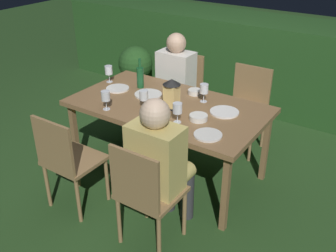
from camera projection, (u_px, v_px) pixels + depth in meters
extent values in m
plane|color=#26471E|center=(168.00, 172.00, 3.81)|extent=(16.00, 16.00, 0.00)
cube|color=olive|center=(168.00, 107.00, 3.48)|extent=(1.73, 0.96, 0.04)
cube|color=olive|center=(75.00, 137.00, 3.73)|extent=(0.05, 0.05, 0.68)
cube|color=olive|center=(225.00, 194.00, 2.96)|extent=(0.05, 0.05, 0.68)
cube|color=olive|center=(129.00, 106.00, 4.34)|extent=(0.05, 0.05, 0.68)
cube|color=olive|center=(265.00, 147.00, 3.56)|extent=(0.05, 0.05, 0.68)
cube|color=#937047|center=(243.00, 112.00, 4.01)|extent=(0.42, 0.40, 0.03)
cube|color=#937047|center=(252.00, 86.00, 4.04)|extent=(0.40, 0.03, 0.42)
cylinder|color=#937047|center=(250.00, 143.00, 3.90)|extent=(0.03, 0.03, 0.42)
cylinder|color=#937047|center=(218.00, 133.00, 4.07)|extent=(0.03, 0.03, 0.42)
cylinder|color=#937047|center=(263.00, 129.00, 4.15)|extent=(0.03, 0.03, 0.42)
cylinder|color=#937047|center=(232.00, 121.00, 4.32)|extent=(0.03, 0.03, 0.42)
cube|color=#937047|center=(179.00, 95.00, 4.39)|extent=(0.42, 0.40, 0.03)
cube|color=#937047|center=(188.00, 71.00, 4.42)|extent=(0.40, 0.03, 0.42)
cylinder|color=#937047|center=(184.00, 123.00, 4.28)|extent=(0.03, 0.03, 0.42)
cylinder|color=#937047|center=(157.00, 115.00, 4.45)|extent=(0.03, 0.03, 0.42)
cylinder|color=#937047|center=(199.00, 112.00, 4.53)|extent=(0.03, 0.03, 0.42)
cylinder|color=#937047|center=(173.00, 104.00, 4.70)|extent=(0.03, 0.03, 0.42)
cube|color=white|center=(176.00, 74.00, 4.22)|extent=(0.38, 0.24, 0.50)
sphere|color=#D1A889|center=(176.00, 43.00, 4.06)|extent=(0.21, 0.21, 0.21)
cylinder|color=white|center=(176.00, 101.00, 4.18)|extent=(0.13, 0.36, 0.13)
cylinder|color=white|center=(162.00, 97.00, 4.27)|extent=(0.13, 0.36, 0.13)
cylinder|color=#333338|center=(168.00, 126.00, 4.17)|extent=(0.11, 0.11, 0.45)
cylinder|color=#333338|center=(154.00, 122.00, 4.26)|extent=(0.11, 0.11, 0.45)
cube|color=#937047|center=(75.00, 160.00, 3.21)|extent=(0.42, 0.40, 0.03)
cube|color=#937047|center=(53.00, 146.00, 2.96)|extent=(0.40, 0.02, 0.42)
cylinder|color=#937047|center=(77.00, 166.00, 3.52)|extent=(0.03, 0.03, 0.42)
cylinder|color=#937047|center=(107.00, 179.00, 3.35)|extent=(0.03, 0.03, 0.42)
cylinder|color=#937047|center=(47.00, 185.00, 3.27)|extent=(0.03, 0.03, 0.42)
cylinder|color=#937047|center=(78.00, 200.00, 3.10)|extent=(0.03, 0.03, 0.42)
cube|color=#937047|center=(152.00, 192.00, 2.83)|extent=(0.42, 0.40, 0.03)
cube|color=#937047|center=(134.00, 180.00, 2.58)|extent=(0.40, 0.02, 0.42)
cylinder|color=#937047|center=(146.00, 196.00, 3.14)|extent=(0.03, 0.03, 0.42)
cylinder|color=#937047|center=(184.00, 213.00, 2.97)|extent=(0.03, 0.03, 0.42)
cylinder|color=#937047|center=(119.00, 220.00, 2.89)|extent=(0.03, 0.03, 0.42)
cylinder|color=#937047|center=(159.00, 240.00, 2.72)|extent=(0.03, 0.03, 0.42)
cube|color=tan|center=(156.00, 158.00, 2.75)|extent=(0.38, 0.24, 0.50)
sphere|color=beige|center=(155.00, 114.00, 2.58)|extent=(0.21, 0.21, 0.21)
cylinder|color=tan|center=(157.00, 172.00, 3.00)|extent=(0.13, 0.36, 0.13)
cylinder|color=tan|center=(177.00, 180.00, 2.92)|extent=(0.13, 0.36, 0.13)
cylinder|color=#333338|center=(169.00, 187.00, 3.23)|extent=(0.11, 0.11, 0.45)
cylinder|color=#333338|center=(187.00, 194.00, 3.14)|extent=(0.11, 0.11, 0.45)
cube|color=black|center=(172.00, 107.00, 3.40)|extent=(0.12, 0.12, 0.01)
cube|color=#F9D17A|center=(172.00, 95.00, 3.35)|extent=(0.11, 0.11, 0.20)
cone|color=black|center=(172.00, 82.00, 3.29)|extent=(0.15, 0.15, 0.05)
cylinder|color=#195128|center=(140.00, 78.00, 3.77)|extent=(0.07, 0.07, 0.20)
cylinder|color=#195128|center=(140.00, 63.00, 3.70)|extent=(0.03, 0.03, 0.09)
cylinder|color=silver|center=(177.00, 122.00, 3.16)|extent=(0.06, 0.06, 0.00)
cylinder|color=silver|center=(177.00, 117.00, 3.14)|extent=(0.01, 0.01, 0.08)
cylinder|color=silver|center=(177.00, 108.00, 3.10)|extent=(0.08, 0.08, 0.08)
cylinder|color=maroon|center=(177.00, 111.00, 3.11)|extent=(0.07, 0.07, 0.03)
cylinder|color=silver|center=(203.00, 101.00, 3.52)|extent=(0.06, 0.06, 0.00)
cylinder|color=silver|center=(204.00, 97.00, 3.50)|extent=(0.01, 0.01, 0.08)
cylinder|color=silver|center=(204.00, 89.00, 3.46)|extent=(0.08, 0.08, 0.08)
cylinder|color=maroon|center=(204.00, 91.00, 3.47)|extent=(0.07, 0.07, 0.03)
cylinder|color=silver|center=(144.00, 108.00, 3.39)|extent=(0.06, 0.06, 0.00)
cylinder|color=silver|center=(144.00, 104.00, 3.37)|extent=(0.01, 0.01, 0.08)
cylinder|color=silver|center=(144.00, 95.00, 3.33)|extent=(0.08, 0.08, 0.08)
cylinder|color=maroon|center=(144.00, 98.00, 3.34)|extent=(0.07, 0.07, 0.03)
cylinder|color=silver|center=(109.00, 82.00, 3.94)|extent=(0.06, 0.06, 0.00)
cylinder|color=silver|center=(109.00, 78.00, 3.92)|extent=(0.01, 0.01, 0.08)
cylinder|color=silver|center=(109.00, 70.00, 3.88)|extent=(0.08, 0.08, 0.08)
cylinder|color=maroon|center=(109.00, 72.00, 3.89)|extent=(0.07, 0.07, 0.03)
cylinder|color=silver|center=(107.00, 109.00, 3.38)|extent=(0.06, 0.06, 0.00)
cylinder|color=silver|center=(106.00, 105.00, 3.36)|extent=(0.01, 0.01, 0.08)
cylinder|color=silver|center=(106.00, 96.00, 3.32)|extent=(0.08, 0.08, 0.08)
cylinder|color=maroon|center=(106.00, 98.00, 3.33)|extent=(0.07, 0.07, 0.03)
cylinder|color=white|center=(148.00, 94.00, 3.64)|extent=(0.25, 0.25, 0.01)
cylinder|color=silver|center=(208.00, 135.00, 2.96)|extent=(0.22, 0.22, 0.01)
cylinder|color=white|center=(118.00, 88.00, 3.77)|extent=(0.22, 0.22, 0.01)
cylinder|color=white|center=(224.00, 112.00, 3.31)|extent=(0.25, 0.25, 0.01)
cylinder|color=silver|center=(198.00, 117.00, 3.19)|extent=(0.15, 0.15, 0.04)
cylinder|color=#424C1E|center=(199.00, 116.00, 3.19)|extent=(0.13, 0.13, 0.01)
cylinder|color=silver|center=(154.00, 119.00, 3.16)|extent=(0.13, 0.13, 0.05)
cylinder|color=tan|center=(154.00, 118.00, 3.16)|extent=(0.11, 0.11, 0.01)
cylinder|color=silver|center=(195.00, 92.00, 3.66)|extent=(0.13, 0.13, 0.04)
cylinder|color=#477533|center=(195.00, 91.00, 3.66)|extent=(0.11, 0.11, 0.01)
cube|color=#234C1E|center=(257.00, 61.00, 5.09)|extent=(5.75, 0.83, 1.09)
cylinder|color=#9E5133|center=(136.00, 86.00, 5.41)|extent=(0.35, 0.35, 0.27)
sphere|color=#234C1E|center=(135.00, 63.00, 5.25)|extent=(0.46, 0.46, 0.46)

